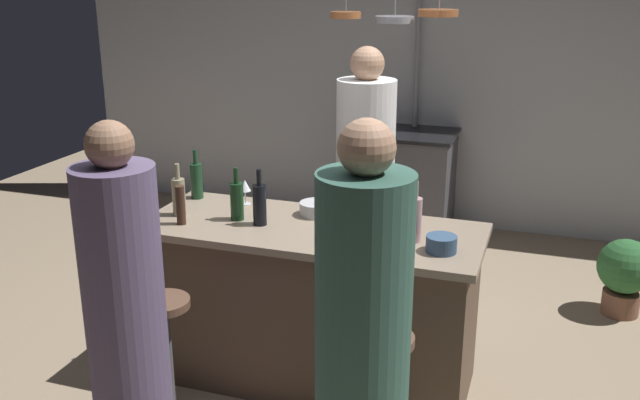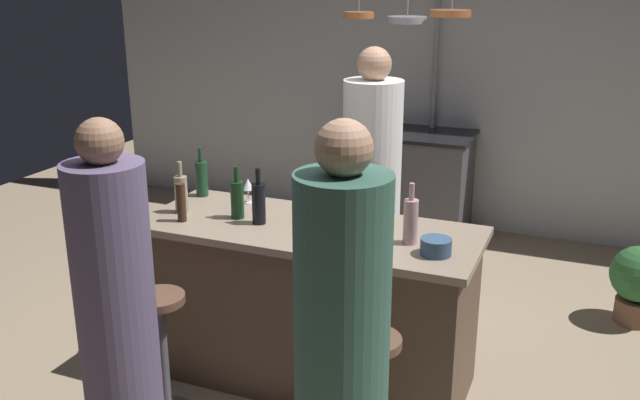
% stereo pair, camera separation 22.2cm
% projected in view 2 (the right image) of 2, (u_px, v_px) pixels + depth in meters
% --- Properties ---
extents(ground_plane, '(9.00, 9.00, 0.00)m').
position_uv_depth(ground_plane, '(310.00, 376.00, 3.98)').
color(ground_plane, gray).
extents(back_wall, '(6.40, 0.16, 2.60)m').
position_uv_depth(back_wall, '(439.00, 77.00, 6.09)').
color(back_wall, '#B2B7BC').
rests_on(back_wall, ground_plane).
extents(kitchen_island, '(1.80, 0.72, 0.90)m').
position_uv_depth(kitchen_island, '(310.00, 303.00, 3.84)').
color(kitchen_island, brown).
rests_on(kitchen_island, ground_plane).
extents(stove_range, '(0.80, 0.64, 0.89)m').
position_uv_depth(stove_range, '(422.00, 184.00, 6.00)').
color(stove_range, '#47474C').
rests_on(stove_range, ground_plane).
extents(chef, '(0.37, 0.37, 1.75)m').
position_uv_depth(chef, '(371.00, 196.00, 4.49)').
color(chef, white).
rests_on(chef, ground_plane).
extents(bar_stool_left, '(0.28, 0.28, 0.68)m').
position_uv_depth(bar_stool_left, '(162.00, 351.00, 3.51)').
color(bar_stool_left, '#4C4C51').
rests_on(bar_stool_left, ground_plane).
extents(guest_left, '(0.34, 0.34, 1.62)m').
position_uv_depth(guest_left, '(117.00, 315.00, 3.06)').
color(guest_left, '#594C6B').
rests_on(guest_left, ground_plane).
extents(bar_stool_right, '(0.28, 0.28, 0.68)m').
position_uv_depth(bar_stool_right, '(370.00, 399.00, 3.12)').
color(bar_stool_right, '#4C4C51').
rests_on(bar_stool_right, ground_plane).
extents(guest_right, '(0.36, 0.36, 1.70)m').
position_uv_depth(guest_right, '(342.00, 357.00, 2.66)').
color(guest_right, '#33594C').
rests_on(guest_right, ground_plane).
extents(overhead_pot_rack, '(0.89, 1.30, 2.17)m').
position_uv_depth(overhead_pot_rack, '(420.00, 42.00, 5.17)').
color(overhead_pot_rack, gray).
rests_on(overhead_pot_rack, ground_plane).
extents(potted_plant, '(0.36, 0.36, 0.52)m').
position_uv_depth(potted_plant, '(638.00, 280.00, 4.50)').
color(potted_plant, brown).
rests_on(potted_plant, ground_plane).
extents(pepper_mill, '(0.05, 0.05, 0.21)m').
position_uv_depth(pepper_mill, '(181.00, 202.00, 3.75)').
color(pepper_mill, '#382319').
rests_on(pepper_mill, kitchen_island).
extents(wine_bottle_white, '(0.07, 0.07, 0.29)m').
position_uv_depth(wine_bottle_white, '(181.00, 193.00, 3.89)').
color(wine_bottle_white, gray).
rests_on(wine_bottle_white, kitchen_island).
extents(wine_bottle_green, '(0.07, 0.07, 0.29)m').
position_uv_depth(wine_bottle_green, '(202.00, 178.00, 4.17)').
color(wine_bottle_green, '#193D23').
rests_on(wine_bottle_green, kitchen_island).
extents(wine_bottle_red, '(0.07, 0.07, 0.29)m').
position_uv_depth(wine_bottle_red, '(237.00, 199.00, 3.80)').
color(wine_bottle_red, '#143319').
rests_on(wine_bottle_red, kitchen_island).
extents(wine_bottle_dark, '(0.07, 0.07, 0.30)m').
position_uv_depth(wine_bottle_dark, '(259.00, 203.00, 3.71)').
color(wine_bottle_dark, black).
rests_on(wine_bottle_dark, kitchen_island).
extents(wine_bottle_rose, '(0.07, 0.07, 0.31)m').
position_uv_depth(wine_bottle_rose, '(411.00, 220.00, 3.44)').
color(wine_bottle_rose, '#B78C8E').
rests_on(wine_bottle_rose, kitchen_island).
extents(wine_glass_near_left_guest, '(0.07, 0.07, 0.15)m').
position_uv_depth(wine_glass_near_left_guest, '(248.00, 185.00, 4.04)').
color(wine_glass_near_left_guest, silver).
rests_on(wine_glass_near_left_guest, kitchen_island).
extents(wine_glass_by_chef, '(0.07, 0.07, 0.15)m').
position_uv_depth(wine_glass_by_chef, '(334.00, 213.00, 3.59)').
color(wine_glass_by_chef, silver).
rests_on(wine_glass_by_chef, kitchen_island).
extents(mixing_bowl_blue, '(0.15, 0.15, 0.08)m').
position_uv_depth(mixing_bowl_blue, '(436.00, 247.00, 3.32)').
color(mixing_bowl_blue, '#334C6B').
rests_on(mixing_bowl_blue, kitchen_island).
extents(mixing_bowl_steel, '(0.19, 0.19, 0.07)m').
position_uv_depth(mixing_bowl_steel, '(317.00, 209.00, 3.87)').
color(mixing_bowl_steel, '#B7B7BC').
rests_on(mixing_bowl_steel, kitchen_island).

